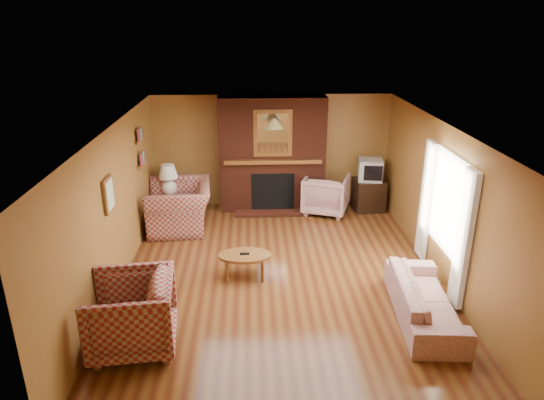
{
  "coord_description": "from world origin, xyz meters",
  "views": [
    {
      "loc": [
        -0.44,
        -6.81,
        3.91
      ],
      "look_at": [
        -0.11,
        0.6,
        1.08
      ],
      "focal_mm": 32.0,
      "sensor_mm": 36.0,
      "label": 1
    }
  ],
  "objects_px": {
    "coffee_table": "(245,257)",
    "side_table": "(171,207)",
    "tv_stand": "(368,195)",
    "plaid_armchair": "(131,314)",
    "floral_sofa": "(425,299)",
    "crt_tv": "(370,170)",
    "fireplace": "(272,155)",
    "floral_armchair": "(326,194)",
    "plaid_loveseat": "(180,206)",
    "table_lamp": "(168,178)"
  },
  "relations": [
    {
      "from": "coffee_table",
      "to": "table_lamp",
      "type": "xyz_separation_m",
      "value": [
        -1.53,
        2.45,
        0.53
      ]
    },
    {
      "from": "side_table",
      "to": "tv_stand",
      "type": "relative_size",
      "value": 0.79
    },
    {
      "from": "floral_armchair",
      "to": "tv_stand",
      "type": "relative_size",
      "value": 1.35
    },
    {
      "from": "coffee_table",
      "to": "table_lamp",
      "type": "relative_size",
      "value": 1.31
    },
    {
      "from": "side_table",
      "to": "crt_tv",
      "type": "relative_size",
      "value": 0.95
    },
    {
      "from": "fireplace",
      "to": "floral_sofa",
      "type": "height_order",
      "value": "fireplace"
    },
    {
      "from": "floral_sofa",
      "to": "table_lamp",
      "type": "distance_m",
      "value": 5.45
    },
    {
      "from": "plaid_armchair",
      "to": "floral_armchair",
      "type": "distance_m",
      "value": 5.31
    },
    {
      "from": "plaid_loveseat",
      "to": "floral_sofa",
      "type": "height_order",
      "value": "plaid_loveseat"
    },
    {
      "from": "floral_sofa",
      "to": "floral_armchair",
      "type": "distance_m",
      "value": 3.96
    },
    {
      "from": "crt_tv",
      "to": "plaid_armchair",
      "type": "bearing_deg",
      "value": -131.89
    },
    {
      "from": "coffee_table",
      "to": "table_lamp",
      "type": "bearing_deg",
      "value": 122.0
    },
    {
      "from": "fireplace",
      "to": "floral_sofa",
      "type": "xyz_separation_m",
      "value": [
        1.9,
        -4.19,
        -0.9
      ]
    },
    {
      "from": "floral_sofa",
      "to": "crt_tv",
      "type": "distance_m",
      "value": 4.05
    },
    {
      "from": "fireplace",
      "to": "plaid_loveseat",
      "type": "height_order",
      "value": "fireplace"
    },
    {
      "from": "floral_sofa",
      "to": "side_table",
      "type": "xyz_separation_m",
      "value": [
        -4.0,
        3.65,
        -0.01
      ]
    },
    {
      "from": "fireplace",
      "to": "coffee_table",
      "type": "bearing_deg",
      "value": -100.82
    },
    {
      "from": "crt_tv",
      "to": "floral_sofa",
      "type": "bearing_deg",
      "value": -92.15
    },
    {
      "from": "floral_armchair",
      "to": "coffee_table",
      "type": "bearing_deg",
      "value": 77.3
    },
    {
      "from": "floral_armchair",
      "to": "tv_stand",
      "type": "xyz_separation_m",
      "value": [
        0.94,
        0.12,
        -0.08
      ]
    },
    {
      "from": "floral_armchair",
      "to": "plaid_armchair",
      "type": "bearing_deg",
      "value": 74.29
    },
    {
      "from": "plaid_armchair",
      "to": "crt_tv",
      "type": "bearing_deg",
      "value": 132.42
    },
    {
      "from": "fireplace",
      "to": "floral_sofa",
      "type": "relative_size",
      "value": 1.26
    },
    {
      "from": "floral_armchair",
      "to": "crt_tv",
      "type": "height_order",
      "value": "crt_tv"
    },
    {
      "from": "plaid_armchair",
      "to": "coffee_table",
      "type": "distance_m",
      "value": 2.17
    },
    {
      "from": "fireplace",
      "to": "plaid_armchair",
      "type": "bearing_deg",
      "value": -112.75
    },
    {
      "from": "tv_stand",
      "to": "fireplace",
      "type": "bearing_deg",
      "value": 170.28
    },
    {
      "from": "side_table",
      "to": "table_lamp",
      "type": "relative_size",
      "value": 0.83
    },
    {
      "from": "fireplace",
      "to": "crt_tv",
      "type": "height_order",
      "value": "fireplace"
    },
    {
      "from": "fireplace",
      "to": "crt_tv",
      "type": "relative_size",
      "value": 4.32
    },
    {
      "from": "plaid_loveseat",
      "to": "side_table",
      "type": "height_order",
      "value": "plaid_loveseat"
    },
    {
      "from": "plaid_loveseat",
      "to": "crt_tv",
      "type": "bearing_deg",
      "value": 96.01
    },
    {
      "from": "table_lamp",
      "to": "tv_stand",
      "type": "distance_m",
      "value": 4.2
    },
    {
      "from": "plaid_armchair",
      "to": "crt_tv",
      "type": "distance_m",
      "value": 6.01
    },
    {
      "from": "plaid_loveseat",
      "to": "side_table",
      "type": "xyz_separation_m",
      "value": [
        -0.25,
        0.43,
        -0.18
      ]
    },
    {
      "from": "table_lamp",
      "to": "crt_tv",
      "type": "distance_m",
      "value": 4.16
    },
    {
      "from": "floral_armchair",
      "to": "coffee_table",
      "type": "distance_m",
      "value": 3.16
    },
    {
      "from": "coffee_table",
      "to": "floral_sofa",
      "type": "bearing_deg",
      "value": -25.96
    },
    {
      "from": "plaid_armchair",
      "to": "tv_stand",
      "type": "xyz_separation_m",
      "value": [
        4.0,
        4.47,
        -0.14
      ]
    },
    {
      "from": "floral_sofa",
      "to": "fireplace",
      "type": "bearing_deg",
      "value": 29.2
    },
    {
      "from": "plaid_loveseat",
      "to": "coffee_table",
      "type": "xyz_separation_m",
      "value": [
        1.28,
        -2.02,
        -0.09
      ]
    },
    {
      "from": "coffee_table",
      "to": "table_lamp",
      "type": "height_order",
      "value": "table_lamp"
    },
    {
      "from": "floral_sofa",
      "to": "floral_armchair",
      "type": "xyz_separation_m",
      "value": [
        -0.79,
        3.88,
        0.13
      ]
    },
    {
      "from": "coffee_table",
      "to": "side_table",
      "type": "bearing_deg",
      "value": 122.0
    },
    {
      "from": "floral_armchair",
      "to": "fireplace",
      "type": "bearing_deg",
      "value": 4.01
    },
    {
      "from": "tv_stand",
      "to": "plaid_armchair",
      "type": "bearing_deg",
      "value": -136.43
    },
    {
      "from": "side_table",
      "to": "fireplace",
      "type": "bearing_deg",
      "value": 14.29
    },
    {
      "from": "floral_sofa",
      "to": "tv_stand",
      "type": "relative_size",
      "value": 2.86
    },
    {
      "from": "fireplace",
      "to": "tv_stand",
      "type": "height_order",
      "value": "fireplace"
    },
    {
      "from": "plaid_armchair",
      "to": "crt_tv",
      "type": "relative_size",
      "value": 1.88
    }
  ]
}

